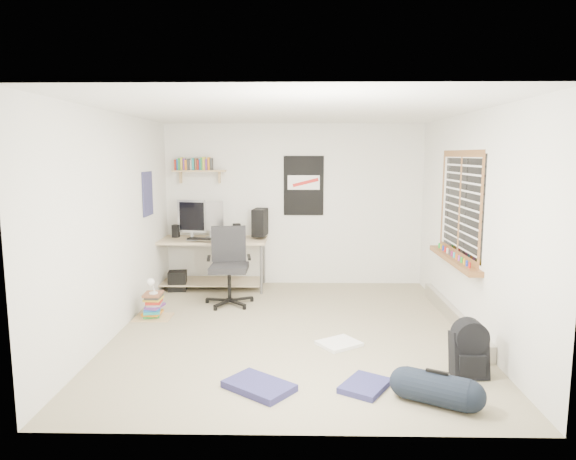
{
  "coord_description": "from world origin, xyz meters",
  "views": [
    {
      "loc": [
        0.06,
        -5.73,
        2.03
      ],
      "look_at": [
        -0.06,
        0.39,
        1.13
      ],
      "focal_mm": 32.0,
      "sensor_mm": 36.0,
      "label": 1
    }
  ],
  "objects_px": {
    "duffel_bag": "(436,388)",
    "book_stack": "(153,306)",
    "desk": "(209,265)",
    "backpack": "(469,355)",
    "office_chair": "(229,269)"
  },
  "relations": [
    {
      "from": "desk",
      "to": "book_stack",
      "type": "relative_size",
      "value": 3.76
    },
    {
      "from": "office_chair",
      "to": "book_stack",
      "type": "bearing_deg",
      "value": -153.31
    },
    {
      "from": "duffel_bag",
      "to": "book_stack",
      "type": "relative_size",
      "value": 1.11
    },
    {
      "from": "desk",
      "to": "backpack",
      "type": "height_order",
      "value": "desk"
    },
    {
      "from": "duffel_bag",
      "to": "book_stack",
      "type": "height_order",
      "value": "duffel_bag"
    },
    {
      "from": "book_stack",
      "to": "backpack",
      "type": "bearing_deg",
      "value": -25.68
    },
    {
      "from": "office_chair",
      "to": "duffel_bag",
      "type": "xyz_separation_m",
      "value": [
        2.06,
        -2.8,
        -0.35
      ]
    },
    {
      "from": "office_chair",
      "to": "book_stack",
      "type": "xyz_separation_m",
      "value": [
        -0.88,
        -0.61,
        -0.34
      ]
    },
    {
      "from": "desk",
      "to": "book_stack",
      "type": "bearing_deg",
      "value": -102.17
    },
    {
      "from": "office_chair",
      "to": "book_stack",
      "type": "height_order",
      "value": "office_chair"
    },
    {
      "from": "office_chair",
      "to": "backpack",
      "type": "relative_size",
      "value": 2.48
    },
    {
      "from": "backpack",
      "to": "book_stack",
      "type": "distance_m",
      "value": 3.76
    },
    {
      "from": "desk",
      "to": "backpack",
      "type": "relative_size",
      "value": 4.16
    },
    {
      "from": "book_stack",
      "to": "desk",
      "type": "bearing_deg",
      "value": 73.04
    },
    {
      "from": "duffel_bag",
      "to": "book_stack",
      "type": "distance_m",
      "value": 3.67
    }
  ]
}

